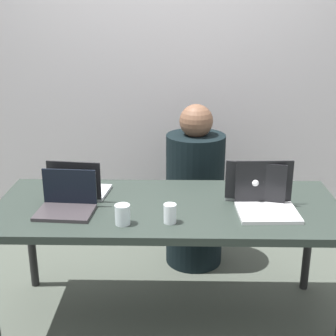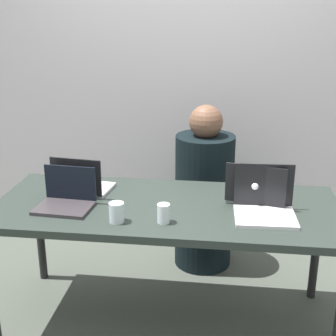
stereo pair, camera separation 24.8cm
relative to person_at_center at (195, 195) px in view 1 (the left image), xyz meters
name	(u,v)px [view 1 (the left image)]	position (x,y,z in m)	size (l,w,h in m)	color
ground_plane	(168,318)	(-0.17, -0.67, -0.50)	(12.00, 12.00, 0.00)	#484E45
back_wall	(171,72)	(-0.17, 0.57, 0.75)	(4.75, 0.10, 2.49)	silver
desk	(168,215)	(-0.17, -0.67, 0.16)	(1.83, 0.76, 0.71)	#27302B
person_at_center	(195,195)	(0.00, 0.00, 0.00)	(0.44, 0.44, 1.12)	black
laptop_front_right	(266,201)	(0.33, -0.74, 0.27)	(0.31, 0.29, 0.24)	silver
laptop_back_left	(79,188)	(-0.66, -0.55, 0.26)	(0.32, 0.28, 0.22)	silver
laptop_front_left	(67,203)	(-0.68, -0.76, 0.26)	(0.30, 0.25, 0.20)	#383337
laptop_back_right	(256,190)	(0.31, -0.57, 0.26)	(0.36, 0.30, 0.23)	#B0B5B8
water_glass_center	(170,215)	(-0.15, -0.88, 0.26)	(0.06, 0.06, 0.09)	white
water_glass_left	(123,216)	(-0.38, -0.91, 0.26)	(0.07, 0.07, 0.10)	silver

